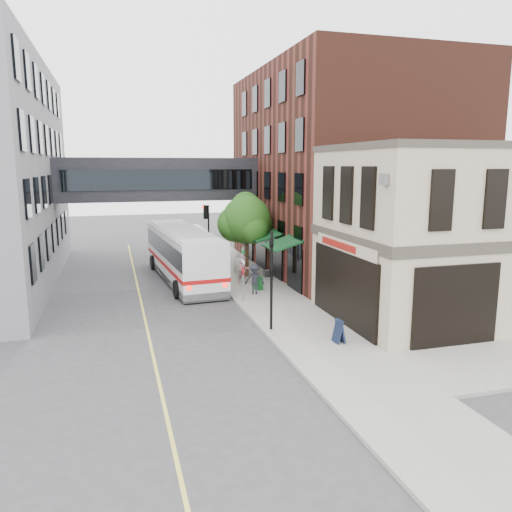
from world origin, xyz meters
TOP-DOWN VIEW (x-y plane):
  - ground at (0.00, 0.00)m, footprint 120.00×120.00m
  - sidewalk_main at (2.00, 14.00)m, footprint 4.00×60.00m
  - corner_building at (8.97, 2.00)m, footprint 10.19×8.12m
  - brick_building at (9.98, 15.00)m, footprint 13.76×18.00m
  - skyway_bridge at (-3.00, 18.00)m, footprint 14.00×3.18m
  - traffic_signal_near at (0.37, 2.00)m, footprint 0.44×0.22m
  - traffic_signal_far at (0.26, 17.00)m, footprint 0.53×0.28m
  - street_sign_pole at (0.39, 7.00)m, footprint 0.08×0.75m
  - street_tree at (2.19, 13.22)m, footprint 3.80×3.20m
  - lane_marking at (-5.00, 10.00)m, footprint 0.12×40.00m
  - bus at (-1.97, 13.63)m, footprint 3.71×12.44m
  - pedestrian_a at (1.48, 12.60)m, footprint 0.71×0.59m
  - pedestrian_b at (1.49, 11.02)m, footprint 0.96×0.82m
  - pedestrian_c at (1.40, 8.26)m, footprint 1.28×0.97m
  - newspaper_box at (1.93, 9.18)m, footprint 0.51×0.49m
  - sandwich_board at (2.61, -0.42)m, footprint 0.39×0.58m

SIDE VIEW (x-z plane):
  - ground at x=0.00m, z-range 0.00..0.00m
  - lane_marking at x=-5.00m, z-range 0.00..0.01m
  - sidewalk_main at x=2.00m, z-range 0.00..0.15m
  - newspaper_box at x=1.93m, z-range 0.15..0.95m
  - sandwich_board at x=2.61m, z-range 0.15..1.15m
  - pedestrian_a at x=1.48m, z-range 0.15..1.81m
  - pedestrian_b at x=1.49m, z-range 0.15..1.87m
  - pedestrian_c at x=1.40m, z-range 0.15..1.90m
  - bus at x=-1.97m, z-range 0.20..3.50m
  - street_sign_pole at x=0.39m, z-range 0.43..3.43m
  - traffic_signal_near at x=0.37m, z-range 0.68..5.28m
  - traffic_signal_far at x=0.26m, z-range 1.09..5.59m
  - street_tree at x=2.19m, z-range 1.11..6.71m
  - corner_building at x=8.97m, z-range -0.01..8.44m
  - skyway_bridge at x=-3.00m, z-range 5.00..8.00m
  - brick_building at x=9.98m, z-range -0.01..13.99m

